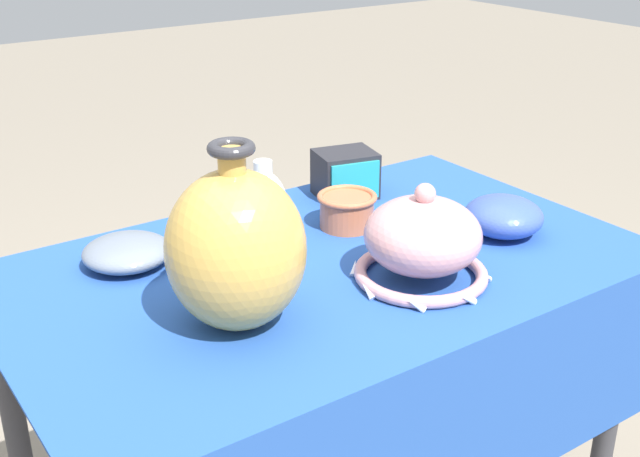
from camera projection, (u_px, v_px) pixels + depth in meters
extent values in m
cylinder|color=#38383D|center=(606.00, 431.00, 1.66)|extent=(0.04, 0.04, 0.76)
cylinder|color=#38383D|center=(421.00, 317.00, 2.10)|extent=(0.04, 0.04, 0.76)
cube|color=#38383D|center=(323.00, 272.00, 1.45)|extent=(1.13, 0.68, 0.03)
cube|color=#234C9E|center=(323.00, 263.00, 1.45)|extent=(1.15, 0.70, 0.01)
cube|color=#234C9E|center=(453.00, 438.00, 1.24)|extent=(1.15, 0.01, 0.33)
ellipsoid|color=gold|center=(236.00, 250.00, 1.19)|extent=(0.21, 0.21, 0.25)
cylinder|color=gold|center=(232.00, 162.00, 1.14)|extent=(0.04, 0.04, 0.04)
torus|color=#2D2D33|center=(231.00, 148.00, 1.13)|extent=(0.07, 0.07, 0.02)
torus|color=#D19399|center=(421.00, 273.00, 1.38)|extent=(0.23, 0.23, 0.02)
ellipsoid|color=#D19399|center=(423.00, 235.00, 1.35)|extent=(0.20, 0.20, 0.13)
sphere|color=#D19399|center=(425.00, 194.00, 1.32)|extent=(0.04, 0.04, 0.04)
cone|color=white|center=(469.00, 257.00, 1.44)|extent=(0.01, 0.03, 0.03)
cone|color=white|center=(425.00, 246.00, 1.48)|extent=(0.03, 0.03, 0.03)
cone|color=white|center=(379.00, 250.00, 1.46)|extent=(0.03, 0.01, 0.03)
cone|color=white|center=(354.00, 268.00, 1.40)|extent=(0.03, 0.03, 0.03)
cone|color=white|center=(368.00, 291.00, 1.32)|extent=(0.01, 0.03, 0.03)
cone|color=white|center=(416.00, 305.00, 1.27)|extent=(0.03, 0.03, 0.03)
cone|color=white|center=(468.00, 300.00, 1.29)|extent=(0.03, 0.01, 0.03)
cone|color=white|center=(489.00, 279.00, 1.36)|extent=(0.03, 0.03, 0.03)
cube|color=#232328|center=(345.00, 174.00, 1.73)|extent=(0.14, 0.13, 0.10)
cube|color=teal|center=(355.00, 182.00, 1.68)|extent=(0.11, 0.03, 0.08)
ellipsoid|color=slate|center=(127.00, 252.00, 1.42)|extent=(0.16, 0.16, 0.05)
ellipsoid|color=#3851A8|center=(503.00, 216.00, 1.54)|extent=(0.15, 0.15, 0.07)
cylinder|color=#BC6642|center=(347.00, 212.00, 1.58)|extent=(0.11, 0.11, 0.06)
torus|color=#BC6642|center=(347.00, 197.00, 1.57)|extent=(0.12, 0.12, 0.01)
ellipsoid|color=white|center=(264.00, 209.00, 1.49)|extent=(0.09, 0.09, 0.14)
cylinder|color=white|center=(263.00, 167.00, 1.45)|extent=(0.03, 0.03, 0.03)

